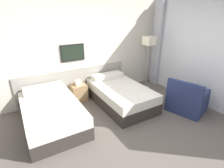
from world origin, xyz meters
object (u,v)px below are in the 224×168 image
floor_lamp (149,44)px  armchair (187,101)px  nightstand (79,92)px  bed_near_door (52,113)px  bed_near_window (120,95)px

floor_lamp → armchair: bearing=-92.1°
nightstand → armchair: size_ratio=0.61×
bed_near_door → floor_lamp: size_ratio=1.17×
bed_near_window → armchair: bearing=-42.9°
bed_near_door → bed_near_window: bearing=0.0°
nightstand → bed_near_window: bearing=-38.8°
floor_lamp → armchair: (-0.06, -1.59, -1.15)m
nightstand → floor_lamp: floor_lamp is taller
nightstand → armchair: bearing=-41.2°
bed_near_door → floor_lamp: (3.07, 0.46, 1.16)m
bed_near_door → armchair: size_ratio=1.90×
nightstand → armchair: armchair is taller
bed_near_door → armchair: (3.01, -1.14, 0.01)m
bed_near_window → armchair: 1.67m
floor_lamp → bed_near_window: bearing=-160.4°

